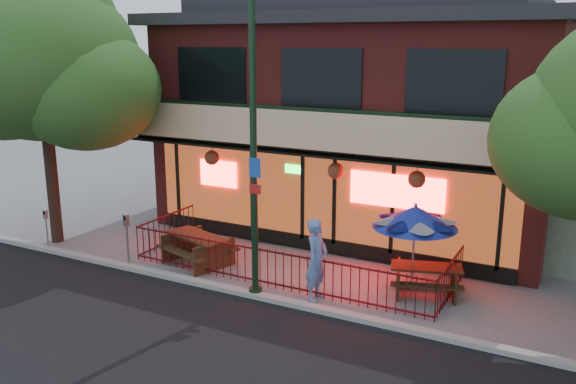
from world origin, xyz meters
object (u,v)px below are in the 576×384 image
Objects in this scene: street_light at (254,168)px; pedestrian at (317,260)px; parking_meter_far at (46,224)px; picnic_table_right at (426,275)px; patio_umbrella at (415,217)px; picnic_table_left at (198,245)px; parking_meter_near at (127,232)px; street_tree_left at (43,52)px.

street_light is 2.61m from pedestrian.
picnic_table_right is at bearing 11.25° from parking_meter_far.
patio_umbrella is (3.30, 1.85, -1.19)m from street_light.
picnic_table_left is 0.98× the size of patio_umbrella.
patio_umbrella is 1.53× the size of parking_meter_near.
picnic_table_left is 1.13× the size of picnic_table_right.
parking_meter_near is (-7.60, -2.03, 0.54)m from picnic_table_right.
picnic_table_left is at bearing 37.67° from parking_meter_near.
street_light is at bearing -24.37° from picnic_table_left.
street_light is 4.92m from picnic_table_right.
picnic_table_left is 4.65m from parking_meter_far.
street_light reaches higher than parking_meter_far.
street_light is 0.87× the size of street_tree_left.
pedestrian is at bearing 5.31° from parking_meter_near.
street_tree_left is 3.50× the size of patio_umbrella.
parking_meter_far is (-7.00, -0.08, -2.31)m from street_light.
street_light is 5.63× the size of parking_meter_far.
patio_umbrella is (-0.30, -0.19, 1.49)m from picnic_table_right.
patio_umbrella is at bearing 29.20° from street_light.
parking_meter_far is (0.46, -0.87, -4.83)m from street_tree_left.
street_tree_left is 4.93m from parking_meter_far.
picnic_table_left reaches higher than picnic_table_right.
street_light is 4.54m from parking_meter_near.
parking_meter_far reaches higher than picnic_table_left.
parking_meter_near reaches higher than picnic_table_right.
patio_umbrella is 2.53m from pedestrian.
street_light reaches higher than patio_umbrella.
street_tree_left reaches higher than parking_meter_near.
street_light is 3.04× the size of patio_umbrella.
pedestrian is at bearing -145.37° from picnic_table_right.
parking_meter_far is at bearing -62.18° from street_tree_left.
parking_meter_far is at bearing -178.47° from parking_meter_near.
patio_umbrella reaches higher than parking_meter_far.
patio_umbrella is at bearing 5.61° from street_tree_left.
street_tree_left reaches higher than picnic_table_right.
street_tree_left is at bearing 167.19° from parking_meter_near.
picnic_table_right is 1.01× the size of pedestrian.
picnic_table_right is 7.88m from parking_meter_near.
parking_meter_near is 1.20× the size of parking_meter_far.
patio_umbrella reaches higher than picnic_table_right.
parking_meter_far is (-3.00, -0.08, -0.17)m from parking_meter_near.
parking_meter_near is at bearing 1.53° from parking_meter_far.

